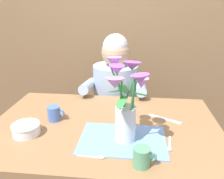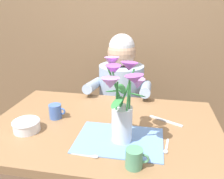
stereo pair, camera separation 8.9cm
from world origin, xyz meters
name	(u,v)px [view 1 (the left image)]	position (x,y,z in m)	size (l,w,h in m)	color
wood_panel_backdrop	(120,14)	(0.00, 1.05, 1.25)	(4.00, 0.10, 2.50)	brown
dining_table	(105,140)	(0.00, 0.00, 0.64)	(1.20, 0.80, 0.74)	olive
seated_person	(116,106)	(0.00, 0.62, 0.56)	(0.45, 0.47, 1.14)	#4C4C56
striped_placemat	(123,140)	(0.10, -0.14, 0.74)	(0.40, 0.28, 0.01)	#6B93D1
flower_vase	(125,102)	(0.11, -0.14, 0.94)	(0.21, 0.24, 0.38)	silver
ceramic_bowl	(26,129)	(-0.36, -0.13, 0.77)	(0.14, 0.14, 0.06)	white
dinner_knife	(165,119)	(0.32, 0.09, 0.74)	(0.19, 0.02, 0.01)	silver
tea_cup	(54,113)	(-0.28, 0.02, 0.78)	(0.09, 0.07, 0.08)	#476BB7
coffee_cup	(142,157)	(0.19, -0.31, 0.78)	(0.09, 0.07, 0.08)	#569970
spoon_0	(95,157)	(0.00, -0.28, 0.74)	(0.12, 0.02, 0.01)	silver
spoon_1	(170,146)	(0.32, -0.16, 0.74)	(0.03, 0.12, 0.01)	silver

